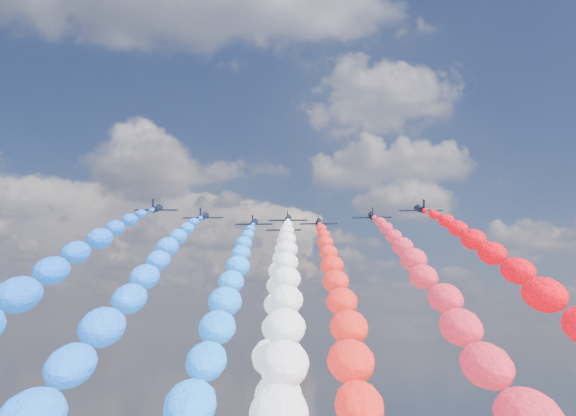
# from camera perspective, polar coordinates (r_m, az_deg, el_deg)

# --- Properties ---
(jet_0) EXTENTS (9.65, 13.06, 5.57)m
(jet_0) POSITION_cam_1_polar(r_m,az_deg,el_deg) (153.76, -11.02, -0.05)
(jet_0) COLOR black
(trail_0) EXTENTS (5.81, 130.68, 50.41)m
(trail_0) POSITION_cam_1_polar(r_m,az_deg,el_deg) (86.33, -20.39, -7.55)
(trail_0) COLOR blue
(jet_1) EXTENTS (9.75, 13.13, 5.57)m
(jet_1) POSITION_cam_1_polar(r_m,az_deg,el_deg) (162.73, -7.14, -0.71)
(jet_1) COLOR black
(trail_1) EXTENTS (5.81, 130.68, 50.41)m
(trail_1) POSITION_cam_1_polar(r_m,az_deg,el_deg) (94.00, -12.81, -8.09)
(trail_1) COLOR blue
(jet_2) EXTENTS (9.82, 13.18, 5.57)m
(jet_2) POSITION_cam_1_polar(r_m,az_deg,el_deg) (171.50, -2.86, -1.26)
(jet_2) COLOR black
(trail_2) EXTENTS (5.81, 130.68, 50.41)m
(trail_2) POSITION_cam_1_polar(r_m,az_deg,el_deg) (102.05, -5.11, -8.44)
(trail_2) COLOR #1573FC
(jet_3) EXTENTS (9.73, 13.12, 5.57)m
(jet_3) POSITION_cam_1_polar(r_m,az_deg,el_deg) (165.25, 0.01, -0.93)
(jet_3) COLOR black
(trail_3) EXTENTS (5.81, 130.68, 50.41)m
(trail_3) POSITION_cam_1_polar(r_m,az_deg,el_deg) (95.54, -0.24, -8.37)
(trail_3) COLOR white
(jet_4) EXTENTS (9.82, 13.18, 5.57)m
(jet_4) POSITION_cam_1_polar(r_m,az_deg,el_deg) (181.43, -0.35, -1.76)
(jet_4) COLOR black
(trail_4) EXTENTS (5.81, 130.68, 50.41)m
(trail_4) POSITION_cam_1_polar(r_m,az_deg,el_deg) (111.91, -0.80, -8.63)
(trail_4) COLOR white
(jet_5) EXTENTS (10.10, 13.38, 5.57)m
(jet_5) POSITION_cam_1_polar(r_m,az_deg,el_deg) (170.82, 2.60, -1.23)
(jet_5) COLOR black
(trail_5) EXTENTS (5.81, 130.68, 50.41)m
(trail_5) POSITION_cam_1_polar(r_m,az_deg,el_deg) (101.26, 4.19, -8.44)
(trail_5) COLOR red
(jet_6) EXTENTS (10.18, 13.44, 5.57)m
(jet_6) POSITION_cam_1_polar(r_m,az_deg,el_deg) (162.19, 7.07, -0.68)
(jet_6) COLOR black
(trail_6) EXTENTS (5.81, 130.68, 50.41)m
(trail_6) POSITION_cam_1_polar(r_m,az_deg,el_deg) (93.26, 12.21, -8.10)
(trail_6) COLOR red
(jet_7) EXTENTS (9.43, 12.90, 5.57)m
(jet_7) POSITION_cam_1_polar(r_m,az_deg,el_deg) (154.53, 11.08, -0.10)
(jet_7) COLOR black
(trail_7) EXTENTS (5.81, 130.68, 50.41)m
(trail_7) POSITION_cam_1_polar(r_m,az_deg,el_deg) (86.84, 19.88, -7.59)
(trail_7) COLOR #EB0210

